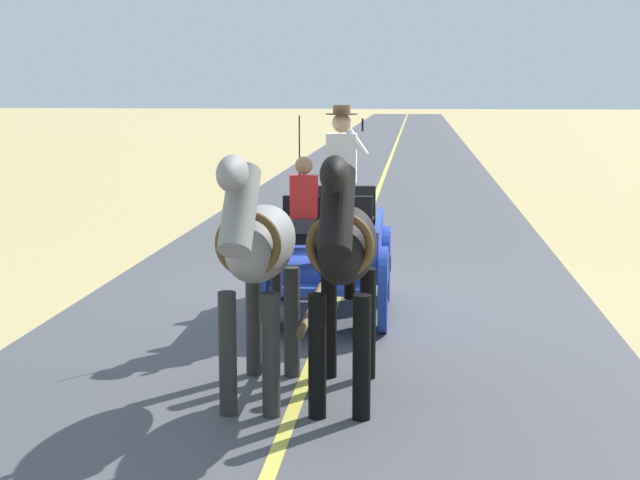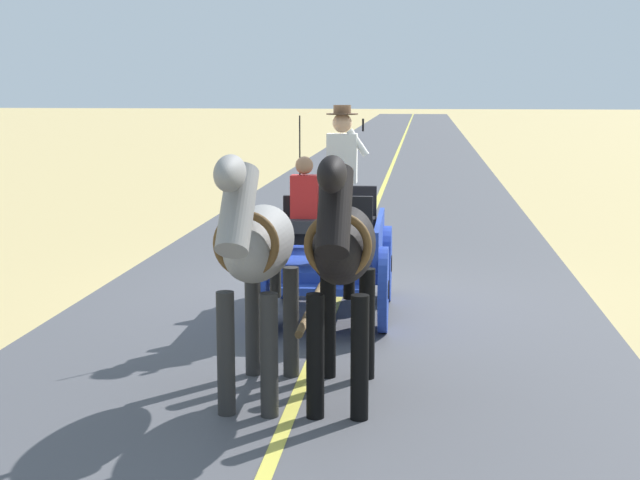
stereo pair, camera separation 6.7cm
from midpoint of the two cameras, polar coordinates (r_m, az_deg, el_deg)
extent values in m
plane|color=tan|center=(11.91, 1.24, -3.67)|extent=(200.00, 200.00, 0.00)
cube|color=#4C4C51|center=(11.91, 1.24, -3.65)|extent=(6.53, 160.00, 0.01)
cube|color=#DBCC4C|center=(11.91, 1.24, -3.63)|extent=(0.12, 160.00, 0.00)
cube|color=#1E3899|center=(11.02, 0.87, -1.23)|extent=(1.23, 2.21, 0.12)
cube|color=#1E3899|center=(10.94, 3.85, 0.15)|extent=(0.09, 2.09, 0.44)
cube|color=#1E3899|center=(11.04, -2.08, 0.25)|extent=(0.09, 2.09, 0.44)
cube|color=#1E3899|center=(9.85, 0.27, -3.12)|extent=(1.08, 0.25, 0.08)
cube|color=#1E3899|center=(12.23, 1.34, -1.02)|extent=(0.72, 0.21, 0.06)
cube|color=black|center=(10.36, 0.59, 0.21)|extent=(1.02, 0.37, 0.14)
cube|color=black|center=(10.51, 0.68, 1.55)|extent=(1.02, 0.09, 0.44)
cube|color=black|center=(11.45, 1.08, 1.09)|extent=(1.02, 0.37, 0.14)
cube|color=black|center=(11.59, 1.16, 2.30)|extent=(1.02, 0.09, 0.44)
cylinder|color=#1E3899|center=(10.27, 4.12, -3.08)|extent=(0.11, 0.96, 0.96)
cylinder|color=black|center=(10.27, 4.12, -3.08)|extent=(0.12, 0.21, 0.21)
cylinder|color=#1E3899|center=(10.39, -3.07, -2.93)|extent=(0.11, 0.96, 0.96)
cylinder|color=black|center=(10.39, -3.07, -2.93)|extent=(0.12, 0.21, 0.21)
cylinder|color=#1E3899|center=(11.78, 4.34, -1.45)|extent=(0.11, 0.96, 0.96)
cylinder|color=black|center=(11.78, 4.34, -1.45)|extent=(0.12, 0.21, 0.21)
cylinder|color=#1E3899|center=(11.88, -1.95, -1.34)|extent=(0.11, 0.96, 0.96)
cylinder|color=black|center=(11.88, -1.95, -1.34)|extent=(0.12, 0.21, 0.21)
cylinder|color=brown|center=(8.89, -0.33, -4.18)|extent=(0.10, 2.00, 0.07)
cylinder|color=black|center=(10.30, -1.07, 4.08)|extent=(0.02, 0.02, 1.30)
cylinder|color=#2D2D33|center=(10.60, 1.53, 1.13)|extent=(0.22, 0.22, 0.90)
cube|color=silver|center=(10.52, 1.55, 5.07)|extent=(0.34, 0.22, 0.56)
sphere|color=tan|center=(10.50, 1.56, 7.24)|extent=(0.22, 0.22, 0.22)
cylinder|color=#473323|center=(10.49, 1.56, 7.79)|extent=(0.36, 0.36, 0.01)
cylinder|color=#473323|center=(10.49, 1.56, 8.06)|extent=(0.20, 0.20, 0.10)
cylinder|color=silver|center=(10.46, 2.53, 6.02)|extent=(0.26, 0.08, 0.32)
cube|color=black|center=(10.42, 2.86, 7.11)|extent=(0.02, 0.07, 0.14)
cube|color=#2D2D33|center=(10.25, -0.86, 0.90)|extent=(0.28, 0.32, 0.14)
cube|color=red|center=(10.33, -0.79, 2.70)|extent=(0.30, 0.20, 0.48)
sphere|color=#9E7051|center=(10.29, -0.79, 4.63)|extent=(0.20, 0.20, 0.20)
ellipsoid|color=black|center=(7.93, 1.68, -0.26)|extent=(0.57, 1.56, 0.64)
cylinder|color=black|center=(7.58, 2.72, -7.29)|extent=(0.15, 0.15, 1.05)
cylinder|color=black|center=(7.60, -0.04, -7.22)|extent=(0.15, 0.15, 1.05)
cylinder|color=black|center=(8.63, 3.13, -5.20)|extent=(0.15, 0.15, 1.05)
cylinder|color=black|center=(8.65, 0.72, -5.15)|extent=(0.15, 0.15, 1.05)
cylinder|color=black|center=(7.03, 1.18, 1.80)|extent=(0.27, 0.65, 0.73)
ellipsoid|color=black|center=(6.78, 1.03, 4.08)|extent=(0.22, 0.54, 0.28)
cube|color=black|center=(7.05, 1.19, 2.11)|extent=(0.06, 0.50, 0.56)
cylinder|color=black|center=(8.71, 2.03, -1.39)|extent=(0.11, 0.11, 0.70)
torus|color=brown|center=(7.38, 1.36, -0.36)|extent=(0.55, 0.07, 0.55)
ellipsoid|color=gray|center=(8.01, -3.52, -0.17)|extent=(0.59, 1.57, 0.64)
cylinder|color=#272726|center=(7.64, -2.91, -7.14)|extent=(0.15, 0.15, 1.05)
cylinder|color=#272726|center=(7.72, -5.59, -7.01)|extent=(0.15, 0.15, 1.05)
cylinder|color=#272726|center=(8.68, -1.58, -5.10)|extent=(0.15, 0.15, 1.05)
cylinder|color=#272726|center=(8.74, -3.95, -5.01)|extent=(0.15, 0.15, 1.05)
cylinder|color=gray|center=(7.13, -4.87, 1.87)|extent=(0.27, 0.65, 0.73)
ellipsoid|color=gray|center=(6.89, -5.30, 4.13)|extent=(0.23, 0.54, 0.28)
cube|color=#272726|center=(7.15, -4.84, 2.18)|extent=(0.07, 0.50, 0.56)
cylinder|color=#272726|center=(8.78, -2.57, -1.31)|extent=(0.11, 0.11, 0.70)
torus|color=brown|center=(7.47, -4.34, -0.26)|extent=(0.55, 0.08, 0.55)
camera|label=1|loc=(0.03, -89.80, 0.03)|focal=51.81mm
camera|label=2|loc=(0.03, 90.20, -0.03)|focal=51.81mm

